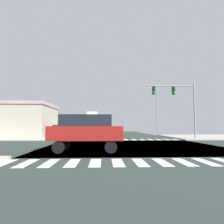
{
  "coord_description": "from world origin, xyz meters",
  "views": [
    {
      "loc": [
        -2.39,
        -16.04,
        1.62
      ],
      "look_at": [
        -1.37,
        7.69,
        3.37
      ],
      "focal_mm": 31.06,
      "sensor_mm": 36.0,
      "label": 1
    }
  ],
  "objects_px": {
    "traffic_signal_mast": "(177,98)",
    "box_truck_leading_2": "(92,122)",
    "bank_building": "(9,121)",
    "street_lamp": "(156,107)",
    "suv_queued_1": "(86,130)"
  },
  "relations": [
    {
      "from": "street_lamp",
      "to": "box_truck_leading_2",
      "type": "bearing_deg",
      "value": 146.79
    },
    {
      "from": "traffic_signal_mast",
      "to": "bank_building",
      "type": "xyz_separation_m",
      "value": [
        -22.98,
        6.14,
        -2.65
      ]
    },
    {
      "from": "street_lamp",
      "to": "suv_queued_1",
      "type": "relative_size",
      "value": 1.96
    },
    {
      "from": "bank_building",
      "to": "box_truck_leading_2",
      "type": "xyz_separation_m",
      "value": [
        11.41,
        14.87,
        0.11
      ]
    },
    {
      "from": "suv_queued_1",
      "to": "bank_building",
      "type": "bearing_deg",
      "value": 37.65
    },
    {
      "from": "suv_queued_1",
      "to": "traffic_signal_mast",
      "type": "bearing_deg",
      "value": -43.63
    },
    {
      "from": "traffic_signal_mast",
      "to": "box_truck_leading_2",
      "type": "xyz_separation_m",
      "value": [
        -11.57,
        21.01,
        -2.54
      ]
    },
    {
      "from": "traffic_signal_mast",
      "to": "box_truck_leading_2",
      "type": "height_order",
      "value": "traffic_signal_mast"
    },
    {
      "from": "traffic_signal_mast",
      "to": "box_truck_leading_2",
      "type": "relative_size",
      "value": 0.97
    },
    {
      "from": "bank_building",
      "to": "suv_queued_1",
      "type": "distance_m",
      "value": 21.14
    },
    {
      "from": "traffic_signal_mast",
      "to": "box_truck_leading_2",
      "type": "distance_m",
      "value": 24.12
    },
    {
      "from": "street_lamp",
      "to": "bank_building",
      "type": "bearing_deg",
      "value": -164.27
    },
    {
      "from": "suv_queued_1",
      "to": "box_truck_leading_2",
      "type": "distance_m",
      "value": 31.64
    },
    {
      "from": "bank_building",
      "to": "box_truck_leading_2",
      "type": "bearing_deg",
      "value": 52.51
    },
    {
      "from": "bank_building",
      "to": "box_truck_leading_2",
      "type": "height_order",
      "value": "bank_building"
    }
  ]
}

